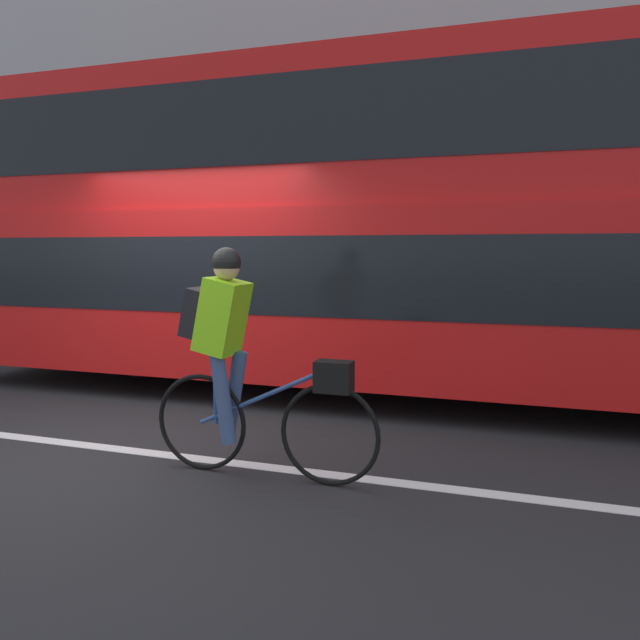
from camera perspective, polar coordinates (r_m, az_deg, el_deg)
name	(u,v)px	position (r m, az deg, el deg)	size (l,w,h in m)	color
ground_plane	(122,442)	(5.82, -17.64, -10.57)	(80.00, 80.00, 0.00)	#232326
road_center_line	(109,448)	(5.68, -18.76, -11.00)	(50.00, 0.14, 0.01)	silver
sidewalk_curb	(316,346)	(10.38, -0.35, -2.35)	(60.00, 1.96, 0.15)	gray
building_facade	(337,88)	(11.68, 1.55, 20.44)	(60.00, 0.30, 8.97)	#9E9EA3
bus	(364,219)	(7.26, 4.04, 9.16)	(9.97, 2.60, 3.63)	black
cyclist_on_bike	(240,355)	(4.61, -7.32, -3.22)	(1.76, 0.32, 1.69)	black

